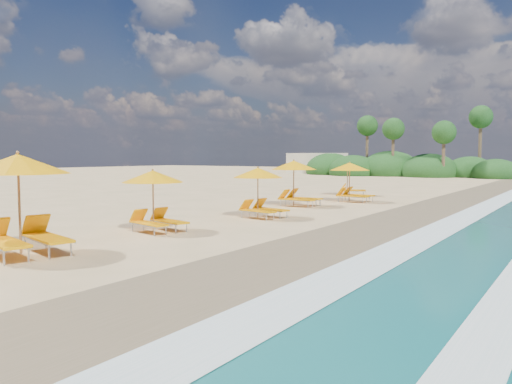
% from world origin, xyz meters
% --- Properties ---
extents(ground, '(160.00, 160.00, 0.00)m').
position_xyz_m(ground, '(0.00, 0.00, 0.00)').
color(ground, '#D8B27F').
rests_on(ground, ground).
extents(wet_sand, '(4.00, 160.00, 0.01)m').
position_xyz_m(wet_sand, '(4.00, 0.00, 0.01)').
color(wet_sand, '#836C4E').
rests_on(wet_sand, ground).
extents(surf_foam, '(4.00, 160.00, 0.01)m').
position_xyz_m(surf_foam, '(6.70, 0.00, 0.03)').
color(surf_foam, white).
rests_on(surf_foam, ground).
extents(station_2, '(3.15, 3.04, 2.57)m').
position_xyz_m(station_2, '(-2.05, -7.29, 1.44)').
color(station_2, olive).
rests_on(station_2, ground).
extents(station_3, '(2.47, 2.38, 2.03)m').
position_xyz_m(station_3, '(-2.08, -2.71, 1.14)').
color(station_3, olive).
rests_on(station_3, ground).
extents(station_4, '(2.41, 2.30, 2.03)m').
position_xyz_m(station_4, '(-1.22, 2.17, 1.14)').
color(station_4, olive).
rests_on(station_4, ground).
extents(station_5, '(2.47, 2.29, 2.27)m').
position_xyz_m(station_5, '(-2.33, 7.05, 1.27)').
color(station_5, olive).
rests_on(station_5, ground).
extents(station_6, '(2.33, 2.15, 2.14)m').
position_xyz_m(station_6, '(-0.97, 10.66, 1.20)').
color(station_6, olive).
rests_on(station_6, ground).
extents(station_7, '(2.63, 2.61, 2.02)m').
position_xyz_m(station_7, '(-2.80, 14.59, 1.13)').
color(station_7, olive).
rests_on(station_7, ground).
extents(treeline, '(25.80, 8.80, 9.74)m').
position_xyz_m(treeline, '(-9.94, 45.51, 1.00)').
color(treeline, '#163D14').
rests_on(treeline, ground).
extents(beach_building, '(7.00, 5.00, 2.80)m').
position_xyz_m(beach_building, '(-22.00, 48.00, 1.40)').
color(beach_building, beige).
rests_on(beach_building, ground).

